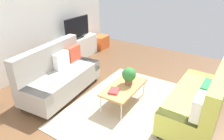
{
  "coord_description": "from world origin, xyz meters",
  "views": [
    {
      "loc": [
        -3.0,
        -1.72,
        2.56
      ],
      "look_at": [
        0.28,
        0.35,
        0.65
      ],
      "focal_mm": 33.09,
      "sensor_mm": 36.0,
      "label": 1
    }
  ],
  "objects_px": {
    "tv_console": "(78,48)",
    "vase_0": "(62,40)",
    "bottle_0": "(72,38)",
    "couch_beige": "(59,75)",
    "potted_plant": "(129,75)",
    "vase_1": "(66,39)",
    "storage_trunk": "(101,42)",
    "table_book_0": "(114,91)",
    "couch_green": "(201,100)",
    "bottle_1": "(74,37)",
    "tv": "(77,28)",
    "coffee_table": "(124,87)"
  },
  "relations": [
    {
      "from": "tv_console",
      "to": "vase_0",
      "type": "height_order",
      "value": "vase_0"
    },
    {
      "from": "bottle_0",
      "to": "couch_beige",
      "type": "bearing_deg",
      "value": -147.16
    },
    {
      "from": "potted_plant",
      "to": "vase_0",
      "type": "xyz_separation_m",
      "value": [
        0.73,
        2.54,
        0.11
      ]
    },
    {
      "from": "couch_beige",
      "to": "vase_1",
      "type": "height_order",
      "value": "couch_beige"
    },
    {
      "from": "couch_beige",
      "to": "vase_0",
      "type": "distance_m",
      "value": 1.67
    },
    {
      "from": "storage_trunk",
      "to": "potted_plant",
      "type": "xyz_separation_m",
      "value": [
        -2.41,
        -2.39,
        0.4
      ]
    },
    {
      "from": "table_book_0",
      "to": "vase_0",
      "type": "height_order",
      "value": "vase_0"
    },
    {
      "from": "couch_green",
      "to": "bottle_1",
      "type": "xyz_separation_m",
      "value": [
        0.96,
        3.84,
        0.27
      ]
    },
    {
      "from": "storage_trunk",
      "to": "bottle_1",
      "type": "bearing_deg",
      "value": 177.35
    },
    {
      "from": "couch_beige",
      "to": "couch_green",
      "type": "bearing_deg",
      "value": 97.69
    },
    {
      "from": "couch_beige",
      "to": "couch_green",
      "type": "relative_size",
      "value": 1.03
    },
    {
      "from": "storage_trunk",
      "to": "vase_0",
      "type": "distance_m",
      "value": 1.76
    },
    {
      "from": "couch_green",
      "to": "bottle_1",
      "type": "distance_m",
      "value": 3.96
    },
    {
      "from": "tv",
      "to": "vase_1",
      "type": "relative_size",
      "value": 7.33
    },
    {
      "from": "couch_green",
      "to": "tv_console",
      "type": "height_order",
      "value": "couch_green"
    },
    {
      "from": "tv_console",
      "to": "bottle_1",
      "type": "distance_m",
      "value": 0.44
    },
    {
      "from": "bottle_0",
      "to": "bottle_1",
      "type": "height_order",
      "value": "bottle_1"
    },
    {
      "from": "tv_console",
      "to": "vase_1",
      "type": "bearing_deg",
      "value": 173.51
    },
    {
      "from": "tv_console",
      "to": "bottle_0",
      "type": "bearing_deg",
      "value": -172.06
    },
    {
      "from": "couch_beige",
      "to": "bottle_1",
      "type": "height_order",
      "value": "couch_beige"
    },
    {
      "from": "tv_console",
      "to": "vase_1",
      "type": "relative_size",
      "value": 10.27
    },
    {
      "from": "couch_beige",
      "to": "tv_console",
      "type": "relative_size",
      "value": 1.41
    },
    {
      "from": "tv_console",
      "to": "tv",
      "type": "distance_m",
      "value": 0.63
    },
    {
      "from": "tv_console",
      "to": "vase_0",
      "type": "distance_m",
      "value": 0.71
    },
    {
      "from": "potted_plant",
      "to": "vase_0",
      "type": "height_order",
      "value": "vase_0"
    },
    {
      "from": "couch_green",
      "to": "coffee_table",
      "type": "bearing_deg",
      "value": 102.8
    },
    {
      "from": "tv_console",
      "to": "table_book_0",
      "type": "bearing_deg",
      "value": -125.72
    },
    {
      "from": "coffee_table",
      "to": "table_book_0",
      "type": "xyz_separation_m",
      "value": [
        -0.29,
        0.06,
        0.05
      ]
    },
    {
      "from": "storage_trunk",
      "to": "table_book_0",
      "type": "relative_size",
      "value": 2.17
    },
    {
      "from": "couch_green",
      "to": "tv",
      "type": "xyz_separation_m",
      "value": [
        1.15,
        3.86,
        0.51
      ]
    },
    {
      "from": "storage_trunk",
      "to": "potted_plant",
      "type": "distance_m",
      "value": 3.42
    },
    {
      "from": "potted_plant",
      "to": "table_book_0",
      "type": "bearing_deg",
      "value": 166.75
    },
    {
      "from": "couch_green",
      "to": "tv",
      "type": "height_order",
      "value": "tv"
    },
    {
      "from": "coffee_table",
      "to": "tv",
      "type": "bearing_deg",
      "value": 59.49
    },
    {
      "from": "bottle_1",
      "to": "couch_green",
      "type": "bearing_deg",
      "value": -104.03
    },
    {
      "from": "storage_trunk",
      "to": "table_book_0",
      "type": "height_order",
      "value": "table_book_0"
    },
    {
      "from": "vase_1",
      "to": "bottle_0",
      "type": "height_order",
      "value": "bottle_0"
    },
    {
      "from": "coffee_table",
      "to": "table_book_0",
      "type": "height_order",
      "value": "table_book_0"
    },
    {
      "from": "vase_1",
      "to": "vase_0",
      "type": "bearing_deg",
      "value": 180.0
    },
    {
      "from": "couch_beige",
      "to": "vase_0",
      "type": "bearing_deg",
      "value": -144.56
    },
    {
      "from": "coffee_table",
      "to": "tv",
      "type": "relative_size",
      "value": 1.1
    },
    {
      "from": "couch_green",
      "to": "coffee_table",
      "type": "xyz_separation_m",
      "value": [
        -0.28,
        1.42,
        -0.05
      ]
    },
    {
      "from": "vase_1",
      "to": "tv",
      "type": "bearing_deg",
      "value": -9.05
    },
    {
      "from": "couch_green",
      "to": "bottle_1",
      "type": "bearing_deg",
      "value": 77.6
    },
    {
      "from": "couch_green",
      "to": "bottle_0",
      "type": "distance_m",
      "value": 3.94
    },
    {
      "from": "bottle_1",
      "to": "tv_console",
      "type": "bearing_deg",
      "value": 11.56
    },
    {
      "from": "vase_0",
      "to": "vase_1",
      "type": "bearing_deg",
      "value": 0.0
    },
    {
      "from": "couch_beige",
      "to": "bottle_1",
      "type": "relative_size",
      "value": 12.84
    },
    {
      "from": "tv",
      "to": "bottle_1",
      "type": "xyz_separation_m",
      "value": [
        -0.2,
        -0.02,
        -0.24
      ]
    },
    {
      "from": "tv_console",
      "to": "table_book_0",
      "type": "xyz_separation_m",
      "value": [
        -1.72,
        -2.4,
        0.12
      ]
    }
  ]
}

